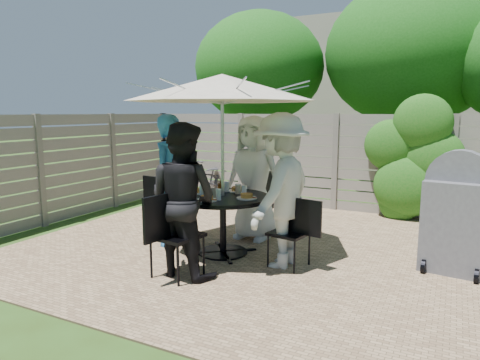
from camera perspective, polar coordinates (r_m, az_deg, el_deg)
The scene contains 23 objects.
backyard_envelope at distance 15.45m, azimuth 19.97°, elevation 11.23°, with size 60.00×60.00×5.00m.
patio_table at distance 5.63m, azimuth -2.29°, elevation -4.51°, with size 1.29×1.29×0.79m.
umbrella at distance 5.48m, azimuth -2.39°, elevation 12.17°, with size 2.58×2.58×2.34m.
chair_back at distance 6.50m, azimuth 2.39°, elevation -5.06°, with size 0.51×0.72×0.96m.
person_back at distance 6.26m, azimuth 1.83°, elevation 0.24°, with size 0.90×0.58×1.83m, color silver.
chair_left at distance 6.26m, azimuth -9.74°, elevation -5.77°, with size 0.71×0.51×0.95m.
person_left at distance 6.04m, azimuth -8.92°, elevation -0.11°, with size 0.67×0.44×1.85m, color #266AA4.
chair_front at distance 4.95m, azimuth -8.47°, elevation -9.55°, with size 0.55×0.76×1.01m.
person_front at distance 4.90m, azimuth -7.61°, elevation -2.68°, with size 0.86×0.67×1.77m, color black.
chair_right at distance 5.26m, azimuth 6.67°, elevation -8.83°, with size 0.66×0.49×0.87m.
person_right at distance 5.16m, azimuth 5.45°, elevation -1.47°, with size 1.21×0.70×1.87m, color beige.
plate_back at distance 5.88m, azimuth -0.39°, elevation -1.29°, with size 0.26×0.26×0.06m.
plate_left at distance 5.78m, azimuth -5.30°, elevation -1.51°, with size 0.26×0.26×0.06m.
plate_front at distance 5.28m, azimuth -4.43°, elevation -2.49°, with size 0.26×0.26×0.06m.
plate_right at distance 5.39m, azimuth 0.91°, elevation -2.24°, with size 0.26×0.26×0.06m.
glass_back at distance 5.84m, azimuth -1.78°, elevation -0.91°, with size 0.07×0.07×0.14m, color silver.
glass_left at distance 5.63m, azimuth -5.11°, elevation -1.32°, with size 0.07×0.07×0.14m, color silver.
glass_front at distance 5.30m, azimuth -2.89°, elevation -1.95°, with size 0.07×0.07×0.14m, color silver.
glass_right at distance 5.52m, azimuth 0.55°, elevation -1.48°, with size 0.07×0.07×0.14m, color silver.
syrup_jug at distance 5.64m, azimuth -2.54°, elevation -1.17°, with size 0.09×0.09×0.16m, color #59280C.
coffee_cup at distance 5.70m, azimuth -0.26°, elevation -1.25°, with size 0.08×0.08×0.12m, color #C6B293.
bicycle at distance 9.03m, azimuth -4.49°, elevation 0.04°, with size 0.62×1.77×0.93m, color #333338.
bbq_grill at distance 5.60m, azimuth 26.94°, elevation -4.46°, with size 0.77×0.63×1.45m.
Camera 1 is at (2.02, -5.02, 1.87)m, focal length 32.00 mm.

